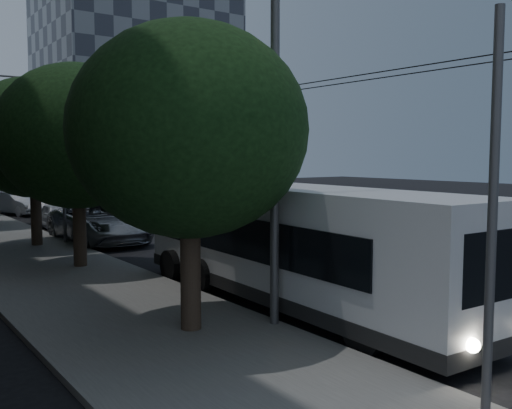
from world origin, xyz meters
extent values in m
plane|color=black|center=(0.00, 0.00, 0.00)|extent=(120.00, 120.00, 0.00)
cube|color=#9999A1|center=(0.28, 20.00, 0.01)|extent=(0.08, 90.00, 0.02)
cube|color=#9999A1|center=(1.72, 20.00, 0.01)|extent=(0.08, 90.00, 0.02)
cube|color=#9999A1|center=(3.28, 20.00, 0.01)|extent=(0.08, 90.00, 0.02)
cube|color=#9999A1|center=(4.72, 20.00, 0.01)|extent=(0.08, 90.00, 0.02)
cylinder|color=black|center=(-3.85, 20.00, 5.60)|extent=(0.02, 90.00, 0.02)
cylinder|color=black|center=(-3.15, 20.00, 5.60)|extent=(0.02, 90.00, 0.02)
cylinder|color=#535356|center=(-5.30, -10.00, 3.00)|extent=(0.14, 0.14, 6.00)
cylinder|color=#535356|center=(-5.30, 10.00, 3.00)|extent=(0.14, 0.14, 6.00)
cube|color=#393D48|center=(18.00, 55.00, 12.00)|extent=(22.00, 18.00, 24.00)
cube|color=silver|center=(-3.61, -3.35, 1.72)|extent=(2.86, 11.73, 2.77)
cube|color=black|center=(-3.61, -3.35, 0.49)|extent=(2.90, 11.77, 0.34)
cube|color=black|center=(-3.61, -2.86, 1.84)|extent=(2.84, 9.30, 1.02)
cube|color=black|center=(-3.61, -9.14, 1.99)|extent=(2.18, 0.15, 1.26)
cube|color=black|center=(-3.61, 2.45, 1.94)|extent=(1.98, 0.14, 0.97)
cube|color=#24DD52|center=(-3.61, -9.14, 2.86)|extent=(1.55, 0.11, 0.31)
cube|color=#939396|center=(-3.61, -0.43, 3.35)|extent=(2.14, 2.20, 0.49)
sphere|color=white|center=(-4.43, -9.19, 0.73)|extent=(0.25, 0.25, 0.25)
cylinder|color=#535356|center=(-3.90, 0.59, 4.40)|extent=(0.06, 4.40, 2.45)
cylinder|color=#535356|center=(-3.32, 0.59, 4.40)|extent=(0.06, 4.40, 2.45)
cylinder|color=black|center=(-4.80, -7.07, 0.49)|extent=(0.29, 0.97, 0.97)
cylinder|color=black|center=(-2.42, -7.07, 0.49)|extent=(0.29, 0.97, 0.97)
cylinder|color=black|center=(-4.80, -0.78, 0.49)|extent=(0.29, 0.97, 0.97)
cylinder|color=black|center=(-2.42, -0.78, 0.49)|extent=(0.29, 0.97, 0.97)
cylinder|color=black|center=(-4.80, 1.08, 0.49)|extent=(0.29, 0.97, 0.97)
cylinder|color=black|center=(-2.42, 1.08, 0.49)|extent=(0.29, 0.97, 0.97)
imported|color=gray|center=(-3.73, 10.08, 0.90)|extent=(3.11, 6.55, 1.81)
imported|color=#ADAEB2|center=(-3.93, 15.58, 0.69)|extent=(1.88, 4.15, 1.38)
imported|color=silver|center=(-3.12, 19.50, 0.72)|extent=(3.26, 5.33, 1.44)
imported|color=silver|center=(-3.86, 24.50, 0.74)|extent=(2.79, 4.74, 1.48)
cylinder|color=#32251C|center=(-6.91, -3.98, 1.26)|extent=(0.44, 0.44, 2.53)
ellipsoid|color=black|center=(-6.91, -3.98, 4.42)|extent=(5.06, 5.06, 4.55)
cylinder|color=#32251C|center=(-6.52, 4.39, 1.25)|extent=(0.44, 0.44, 2.51)
ellipsoid|color=black|center=(-6.52, 4.39, 4.53)|extent=(5.38, 5.38, 4.84)
cylinder|color=#32251C|center=(-6.50, 9.93, 1.28)|extent=(0.44, 0.44, 2.55)
ellipsoid|color=black|center=(-6.50, 9.93, 4.62)|extent=(5.52, 5.52, 4.96)
cylinder|color=#535356|center=(-5.20, -4.73, 5.01)|extent=(0.20, 0.20, 10.02)
cylinder|color=#535356|center=(-4.41, 23.30, 8.74)|extent=(2.00, 0.12, 0.12)
sphere|color=#E9B680|center=(-3.50, 23.30, 8.65)|extent=(0.44, 0.44, 0.44)
camera|label=1|loc=(-12.80, -14.63, 3.91)|focal=40.00mm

